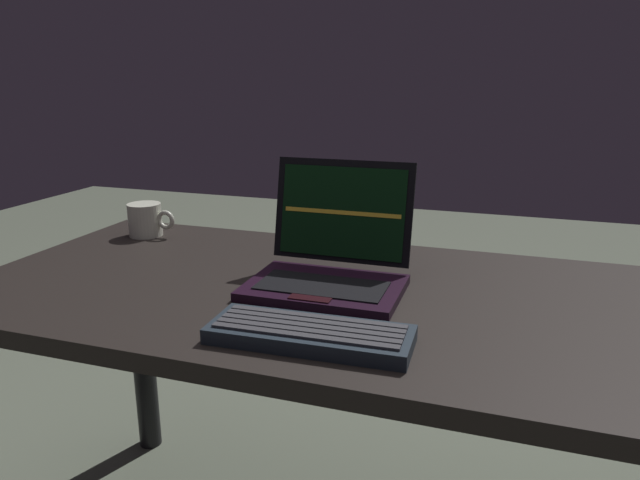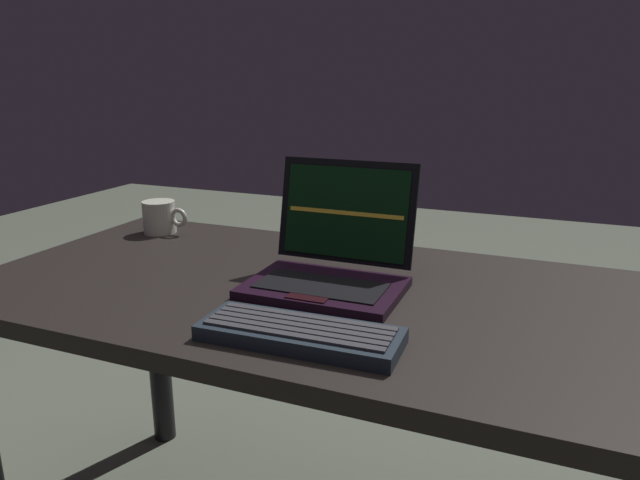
# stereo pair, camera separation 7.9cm
# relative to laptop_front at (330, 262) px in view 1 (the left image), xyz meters

# --- Properties ---
(desk) EXTENTS (1.71, 0.75, 0.73)m
(desk) POSITION_rel_laptop_front_xyz_m (0.09, -0.02, -0.15)
(desk) COLOR black
(desk) RESTS_ON ground
(laptop_front) EXTENTS (0.31, 0.27, 0.25)m
(laptop_front) POSITION_rel_laptop_front_xyz_m (0.00, 0.00, 0.00)
(laptop_front) COLOR black
(laptop_front) RESTS_ON desk
(external_keyboard) EXTENTS (0.34, 0.13, 0.03)m
(external_keyboard) POSITION_rel_laptop_front_xyz_m (0.05, -0.27, -0.04)
(external_keyboard) COLOR #212C35
(external_keyboard) RESTS_ON desk
(coffee_mug) EXTENTS (0.14, 0.09, 0.09)m
(coffee_mug) POSITION_rel_laptop_front_xyz_m (-0.60, 0.22, -0.01)
(coffee_mug) COLOR silver
(coffee_mug) RESTS_ON desk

